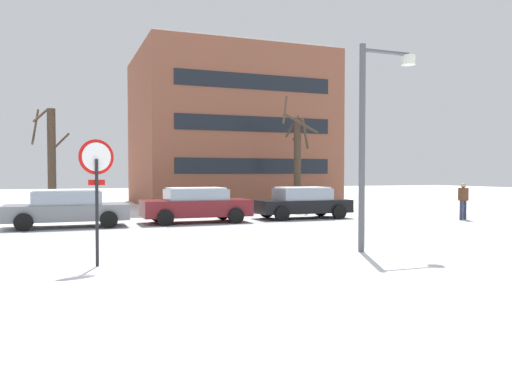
{
  "coord_description": "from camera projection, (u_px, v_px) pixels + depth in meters",
  "views": [
    {
      "loc": [
        -2.49,
        -12.87,
        2.02
      ],
      "look_at": [
        4.25,
        4.66,
        1.35
      ],
      "focal_mm": 35.97,
      "sensor_mm": 36.0,
      "label": 1
    }
  ],
  "objects": [
    {
      "name": "parked_car_black",
      "position": [
        302.0,
        202.0,
        23.12
      ],
      "size": [
        4.28,
        2.05,
        1.42
      ],
      "color": "black",
      "rests_on": "ground"
    },
    {
      "name": "tree_far_mid",
      "position": [
        51.0,
        161.0,
        23.29
      ],
      "size": [
        1.63,
        1.43,
        5.02
      ],
      "color": "#423326",
      "rests_on": "ground"
    },
    {
      "name": "stop_sign",
      "position": [
        97.0,
        178.0,
        11.05
      ],
      "size": [
        0.74,
        0.19,
        2.76
      ],
      "color": "black",
      "rests_on": "ground"
    },
    {
      "name": "street_lamp",
      "position": [
        372.0,
        125.0,
        13.25
      ],
      "size": [
        1.68,
        0.36,
        5.34
      ],
      "color": "#4C4F54",
      "rests_on": "ground"
    },
    {
      "name": "tree_far_left",
      "position": [
        297.0,
        159.0,
        27.89
      ],
      "size": [
        1.81,
        2.12,
        6.36
      ],
      "color": "#423326",
      "rests_on": "ground"
    },
    {
      "name": "parked_car_gray",
      "position": [
        67.0,
        208.0,
        19.33
      ],
      "size": [
        4.46,
        2.2,
        1.42
      ],
      "color": "slate",
      "rests_on": "ground"
    },
    {
      "name": "building_far_right",
      "position": [
        228.0,
        130.0,
        35.03
      ],
      "size": [
        12.07,
        10.53,
        9.98
      ],
      "color": "brown",
      "rests_on": "ground"
    },
    {
      "name": "ground_plane",
      "position": [
        166.0,
        254.0,
        12.97
      ],
      "size": [
        120.0,
        120.0,
        0.0
      ],
      "primitive_type": "plane",
      "color": "white"
    },
    {
      "name": "pedestrian_crossing",
      "position": [
        463.0,
        198.0,
        22.36
      ],
      "size": [
        0.43,
        0.46,
        1.62
      ],
      "color": "#2D334C",
      "rests_on": "ground"
    },
    {
      "name": "road_surface",
      "position": [
        146.0,
        239.0,
        15.81
      ],
      "size": [
        80.0,
        8.09,
        0.0
      ],
      "color": "#B7BCC4",
      "rests_on": "ground"
    },
    {
      "name": "parked_car_maroon",
      "position": [
        196.0,
        205.0,
        21.13
      ],
      "size": [
        4.42,
        2.17,
        1.45
      ],
      "color": "maroon",
      "rests_on": "ground"
    }
  ]
}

